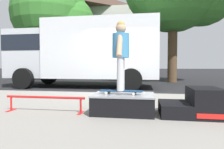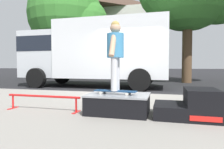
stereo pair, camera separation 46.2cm
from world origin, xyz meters
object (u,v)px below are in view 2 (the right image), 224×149
object	(u,v)px
kicker_ramp	(191,106)
grind_rail	(43,99)
box_truck	(93,51)
skate_box	(118,103)
skateboard	(115,91)
street_tree_main	(69,17)
skater_kid	(115,50)

from	to	relation	value
kicker_ramp	grind_rail	bearing A→B (deg)	-177.19
grind_rail	box_truck	bearing A→B (deg)	100.24
skate_box	grind_rail	distance (m)	1.49
skateboard	street_tree_main	bearing A→B (deg)	120.71
street_tree_main	kicker_ramp	bearing A→B (deg)	-54.02
grind_rail	skater_kid	distance (m)	1.72
skateboard	box_truck	size ratio (longest dim) A/B	0.12
skate_box	kicker_ramp	xyz separation A→B (m)	(1.26, -0.00, 0.01)
skateboard	skate_box	bearing A→B (deg)	38.77
box_truck	skate_box	bearing A→B (deg)	-65.50
skate_box	grind_rail	world-z (taller)	skate_box
skater_kid	skateboard	bearing A→B (deg)	180.00
skate_box	street_tree_main	world-z (taller)	street_tree_main
skate_box	skater_kid	size ratio (longest dim) A/B	0.89
skateboard	skater_kid	distance (m)	0.75
grind_rail	skateboard	bearing A→B (deg)	3.89
grind_rail	skater_kid	size ratio (longest dim) A/B	1.25
street_tree_main	skate_box	bearing A→B (deg)	-59.00
kicker_ramp	box_truck	xyz separation A→B (m)	(-3.76, 5.49, 1.38)
skateboard	street_tree_main	world-z (taller)	street_tree_main
skateboard	box_truck	xyz separation A→B (m)	(-2.46, 5.53, 1.17)
kicker_ramp	street_tree_main	size ratio (longest dim) A/B	0.14
skateboard	street_tree_main	xyz separation A→B (m)	(-5.98, 10.07, 4.09)
kicker_ramp	street_tree_main	world-z (taller)	street_tree_main
skateboard	skater_kid	world-z (taller)	skater_kid
skate_box	kicker_ramp	distance (m)	1.26
skater_kid	street_tree_main	world-z (taller)	street_tree_main
grind_rail	skater_kid	xyz separation A→B (m)	(1.44, 0.10, 0.94)
skater_kid	street_tree_main	distance (m)	12.18
skateboard	skater_kid	xyz separation A→B (m)	(0.00, 0.00, 0.75)
skate_box	skater_kid	bearing A→B (deg)	-141.23
skater_kid	street_tree_main	bearing A→B (deg)	120.71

